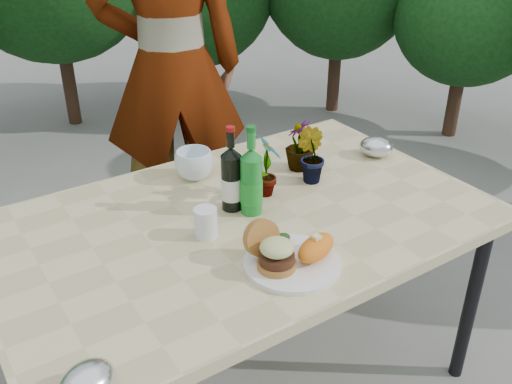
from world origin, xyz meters
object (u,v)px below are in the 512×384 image
patio_table (243,232)px  dinner_plate (292,263)px  wine_bottle (232,180)px  person (172,68)px

patio_table → dinner_plate: bearing=-94.1°
wine_bottle → person: bearing=63.2°
patio_table → wine_bottle: size_ratio=5.48×
patio_table → wine_bottle: (0.00, 0.07, 0.16)m
patio_table → wine_bottle: bearing=88.4°
dinner_plate → wine_bottle: bearing=86.4°
patio_table → person: person is taller
dinner_plate → wine_bottle: wine_bottle is taller
wine_bottle → person: size_ratio=0.15×
patio_table → person: 1.09m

